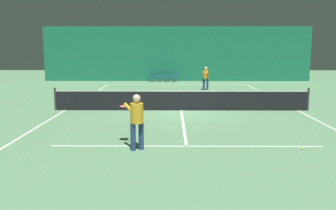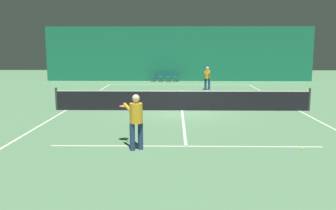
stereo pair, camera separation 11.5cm
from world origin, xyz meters
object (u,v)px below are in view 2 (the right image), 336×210
(courtside_chair_1, at_px, (162,76))
(player_far, at_px, (207,76))
(player_near, at_px, (136,118))
(tennis_ball, at_px, (302,149))
(courtside_chair_0, at_px, (154,76))
(courtside_chair_3, at_px, (177,76))
(courtside_chair_2, at_px, (169,76))
(tennis_net, at_px, (182,100))

(courtside_chair_1, bearing_deg, player_far, 29.04)
(player_near, xyz_separation_m, courtside_chair_1, (0.03, 21.34, -0.47))
(player_near, height_order, player_far, player_near)
(courtside_chair_1, bearing_deg, player_near, -0.08)
(player_far, bearing_deg, courtside_chair_1, -141.29)
(player_far, distance_m, tennis_ball, 15.36)
(courtside_chair_0, xyz_separation_m, courtside_chair_3, (1.93, 0.00, 0.00))
(courtside_chair_2, bearing_deg, tennis_net, 3.16)
(player_near, height_order, courtside_chair_0, player_near)
(player_far, bearing_deg, player_near, -2.83)
(tennis_net, distance_m, player_near, 6.95)
(player_near, relative_size, tennis_ball, 24.82)
(player_far, xyz_separation_m, courtside_chair_1, (-3.36, 6.05, -0.45))
(courtside_chair_1, bearing_deg, tennis_ball, 12.78)
(player_near, relative_size, courtside_chair_2, 1.95)
(courtside_chair_2, relative_size, courtside_chair_3, 1.00)
(courtside_chair_3, bearing_deg, player_near, -3.54)
(tennis_net, bearing_deg, tennis_ball, -63.38)
(courtside_chair_0, distance_m, courtside_chair_2, 1.29)
(courtside_chair_1, xyz_separation_m, courtside_chair_2, (0.64, 0.00, 0.00))
(courtside_chair_1, height_order, courtside_chair_3, same)
(courtside_chair_0, bearing_deg, courtside_chair_1, 90.00)
(player_near, xyz_separation_m, courtside_chair_2, (0.68, 21.34, -0.47))
(courtside_chair_2, xyz_separation_m, tennis_ball, (4.19, -21.31, -0.45))
(tennis_net, height_order, player_far, player_far)
(player_near, relative_size, courtside_chair_3, 1.95)
(player_far, bearing_deg, tennis_net, -2.98)
(player_near, distance_m, player_far, 15.66)
(courtside_chair_0, bearing_deg, courtside_chair_2, 90.00)
(tennis_ball, bearing_deg, courtside_chair_2, 101.12)
(tennis_net, relative_size, tennis_ball, 181.82)
(courtside_chair_2, bearing_deg, player_far, 24.17)
(courtside_chair_1, relative_size, courtside_chair_2, 1.00)
(player_far, height_order, tennis_ball, player_far)
(courtside_chair_0, distance_m, courtside_chair_3, 1.93)
(player_near, bearing_deg, courtside_chair_2, -29.97)
(courtside_chair_0, relative_size, courtside_chair_2, 1.00)
(player_near, distance_m, courtside_chair_3, 21.38)
(courtside_chair_1, distance_m, courtside_chair_2, 0.64)
(courtside_chair_1, xyz_separation_m, courtside_chair_3, (1.29, 0.00, 0.00))
(player_far, relative_size, courtside_chair_1, 1.91)
(player_near, distance_m, tennis_ball, 4.95)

